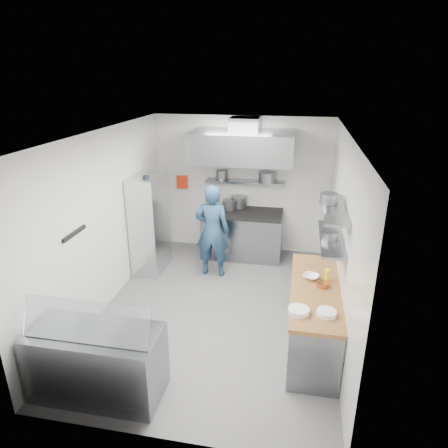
% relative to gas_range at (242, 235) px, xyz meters
% --- Properties ---
extents(floor, '(5.00, 5.00, 0.00)m').
position_rel_gas_range_xyz_m(floor, '(-0.10, -2.10, -0.45)').
color(floor, '#4B4B4D').
rests_on(floor, ground).
extents(ceiling, '(5.00, 5.00, 0.00)m').
position_rel_gas_range_xyz_m(ceiling, '(-0.10, -2.10, 2.35)').
color(ceiling, silver).
rests_on(ceiling, wall_back).
extents(wall_back, '(3.60, 2.80, 0.02)m').
position_rel_gas_range_xyz_m(wall_back, '(-0.10, 0.40, 0.95)').
color(wall_back, white).
rests_on(wall_back, floor).
extents(wall_front, '(3.60, 2.80, 0.02)m').
position_rel_gas_range_xyz_m(wall_front, '(-0.10, -4.60, 0.95)').
color(wall_front, white).
rests_on(wall_front, floor).
extents(wall_left, '(2.80, 5.00, 0.02)m').
position_rel_gas_range_xyz_m(wall_left, '(-1.90, -2.10, 0.95)').
color(wall_left, white).
rests_on(wall_left, floor).
extents(wall_right, '(2.80, 5.00, 0.02)m').
position_rel_gas_range_xyz_m(wall_right, '(1.70, -2.10, 0.95)').
color(wall_right, white).
rests_on(wall_right, floor).
extents(gas_range, '(1.60, 0.80, 0.90)m').
position_rel_gas_range_xyz_m(gas_range, '(0.00, 0.00, 0.00)').
color(gas_range, gray).
rests_on(gas_range, floor).
extents(cooktop, '(1.57, 0.78, 0.06)m').
position_rel_gas_range_xyz_m(cooktop, '(0.00, 0.00, 0.48)').
color(cooktop, black).
rests_on(cooktop, gas_range).
extents(stock_pot_left, '(0.29, 0.29, 0.20)m').
position_rel_gas_range_xyz_m(stock_pot_left, '(-0.29, 0.08, 0.61)').
color(stock_pot_left, slate).
rests_on(stock_pot_left, cooktop).
extents(stock_pot_mid, '(0.33, 0.33, 0.24)m').
position_rel_gas_range_xyz_m(stock_pot_mid, '(-0.12, 0.27, 0.63)').
color(stock_pot_mid, slate).
rests_on(stock_pot_mid, cooktop).
extents(over_range_shelf, '(1.60, 0.30, 0.04)m').
position_rel_gas_range_xyz_m(over_range_shelf, '(0.00, 0.24, 1.07)').
color(over_range_shelf, gray).
rests_on(over_range_shelf, wall_back).
extents(shelf_pot_a, '(0.24, 0.24, 0.18)m').
position_rel_gas_range_xyz_m(shelf_pot_a, '(-0.49, 0.29, 1.18)').
color(shelf_pot_a, slate).
rests_on(shelf_pot_a, over_range_shelf).
extents(shelf_pot_b, '(0.32, 0.32, 0.22)m').
position_rel_gas_range_xyz_m(shelf_pot_b, '(0.44, 0.15, 1.20)').
color(shelf_pot_b, slate).
rests_on(shelf_pot_b, over_range_shelf).
extents(extractor_hood, '(1.90, 1.15, 0.55)m').
position_rel_gas_range_xyz_m(extractor_hood, '(0.00, -0.18, 1.85)').
color(extractor_hood, gray).
rests_on(extractor_hood, wall_back).
extents(hood_duct, '(0.55, 0.55, 0.24)m').
position_rel_gas_range_xyz_m(hood_duct, '(0.00, 0.05, 2.23)').
color(hood_duct, slate).
rests_on(hood_duct, extractor_hood).
extents(red_firebox, '(0.22, 0.10, 0.26)m').
position_rel_gas_range_xyz_m(red_firebox, '(-1.35, 0.34, 0.97)').
color(red_firebox, red).
rests_on(red_firebox, wall_back).
extents(chef, '(0.64, 0.42, 1.74)m').
position_rel_gas_range_xyz_m(chef, '(-0.43, -0.92, 0.42)').
color(chef, navy).
rests_on(chef, floor).
extents(wire_rack, '(0.50, 0.90, 1.85)m').
position_rel_gas_range_xyz_m(wire_rack, '(-1.63, -0.91, 0.48)').
color(wire_rack, silver).
rests_on(wire_rack, floor).
extents(rack_bin_a, '(0.15, 0.18, 0.17)m').
position_rel_gas_range_xyz_m(rack_bin_a, '(-1.63, -0.98, 0.35)').
color(rack_bin_a, white).
rests_on(rack_bin_a, wire_rack).
extents(rack_bin_b, '(0.15, 0.19, 0.17)m').
position_rel_gas_range_xyz_m(rack_bin_b, '(-1.63, -0.79, 0.85)').
color(rack_bin_b, yellow).
rests_on(rack_bin_b, wire_rack).
extents(rack_jar, '(0.11, 0.11, 0.18)m').
position_rel_gas_range_xyz_m(rack_jar, '(-1.58, -1.07, 1.35)').
color(rack_jar, black).
rests_on(rack_jar, wire_rack).
extents(knife_strip, '(0.04, 0.55, 0.05)m').
position_rel_gas_range_xyz_m(knife_strip, '(-1.88, -3.00, 1.10)').
color(knife_strip, black).
rests_on(knife_strip, wall_left).
extents(prep_counter_base, '(0.62, 2.00, 0.84)m').
position_rel_gas_range_xyz_m(prep_counter_base, '(1.38, -2.70, -0.03)').
color(prep_counter_base, gray).
rests_on(prep_counter_base, floor).
extents(prep_counter_top, '(0.65, 2.04, 0.06)m').
position_rel_gas_range_xyz_m(prep_counter_top, '(1.38, -2.70, 0.42)').
color(prep_counter_top, brown).
rests_on(prep_counter_top, prep_counter_base).
extents(plate_stack_a, '(0.26, 0.26, 0.06)m').
position_rel_gas_range_xyz_m(plate_stack_a, '(1.16, -3.35, 0.48)').
color(plate_stack_a, white).
rests_on(plate_stack_a, prep_counter_top).
extents(plate_stack_b, '(0.23, 0.23, 0.06)m').
position_rel_gas_range_xyz_m(plate_stack_b, '(1.49, -3.34, 0.48)').
color(plate_stack_b, white).
rests_on(plate_stack_b, prep_counter_top).
extents(copper_pan, '(0.17, 0.17, 0.06)m').
position_rel_gas_range_xyz_m(copper_pan, '(1.47, -2.65, 0.48)').
color(copper_pan, '#C07036').
rests_on(copper_pan, prep_counter_top).
extents(squeeze_bottle, '(0.07, 0.07, 0.18)m').
position_rel_gas_range_xyz_m(squeeze_bottle, '(1.53, -2.49, 0.54)').
color(squeeze_bottle, yellow).
rests_on(squeeze_bottle, prep_counter_top).
extents(mixing_bowl, '(0.27, 0.27, 0.05)m').
position_rel_gas_range_xyz_m(mixing_bowl, '(1.32, -2.46, 0.48)').
color(mixing_bowl, white).
rests_on(mixing_bowl, prep_counter_top).
extents(wall_shelf_lower, '(0.30, 1.30, 0.04)m').
position_rel_gas_range_xyz_m(wall_shelf_lower, '(1.54, -2.40, 1.05)').
color(wall_shelf_lower, gray).
rests_on(wall_shelf_lower, wall_right).
extents(wall_shelf_upper, '(0.30, 1.30, 0.04)m').
position_rel_gas_range_xyz_m(wall_shelf_upper, '(1.54, -2.40, 1.47)').
color(wall_shelf_upper, gray).
rests_on(wall_shelf_upper, wall_right).
extents(shelf_pot_c, '(0.21, 0.21, 0.10)m').
position_rel_gas_range_xyz_m(shelf_pot_c, '(1.52, -2.47, 1.12)').
color(shelf_pot_c, slate).
rests_on(shelf_pot_c, wall_shelf_lower).
extents(shelf_pot_d, '(0.24, 0.24, 0.14)m').
position_rel_gas_range_xyz_m(shelf_pot_d, '(1.47, -2.25, 1.56)').
color(shelf_pot_d, slate).
rests_on(shelf_pot_d, wall_shelf_upper).
extents(display_case, '(1.50, 0.70, 0.85)m').
position_rel_gas_range_xyz_m(display_case, '(-1.10, -4.10, -0.03)').
color(display_case, gray).
rests_on(display_case, floor).
extents(display_glass, '(1.47, 0.19, 0.42)m').
position_rel_gas_range_xyz_m(display_glass, '(-1.10, -4.22, 0.62)').
color(display_glass, silver).
rests_on(display_glass, display_case).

